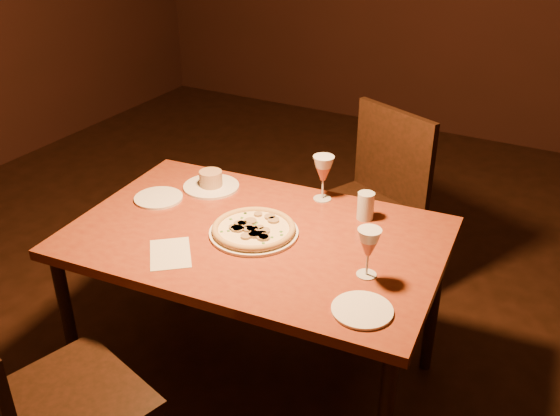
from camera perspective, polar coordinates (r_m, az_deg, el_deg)
The scene contains 11 objects.
dining_table at distance 2.37m, azimuth -2.18°, elevation -3.68°, with size 1.44×0.99×0.74m.
chair_near at distance 2.06m, azimuth -21.26°, elevation -16.75°, with size 0.56×0.56×0.94m.
chair_far at distance 3.01m, azimuth 8.19°, elevation 0.71°, with size 0.62×0.62×0.97m.
pizza_plate at distance 2.32m, azimuth -2.42°, elevation -1.96°, with size 0.33×0.33×0.04m.
ramekin_saucer at distance 2.68m, azimuth -6.33°, elevation 2.34°, with size 0.24×0.24×0.08m.
wine_glass_far at distance 2.54m, azimuth 3.96°, elevation 2.74°, with size 0.09×0.09×0.19m, color #A35644, non-canonical shape.
wine_glass_right at distance 2.07m, azimuth 8.05°, elevation -4.07°, with size 0.08×0.08×0.18m, color #A35644, non-canonical shape.
water_tumbler at distance 2.43m, azimuth 7.84°, elevation 0.20°, with size 0.07×0.07×0.11m, color #B4C0C5.
side_plate_left at distance 2.62m, azimuth -11.05°, elevation 0.91°, with size 0.20×0.20×0.01m, color silver.
side_plate_near at distance 1.95m, azimuth 7.52°, elevation -9.23°, with size 0.19×0.19×0.01m, color silver.
menu_card at distance 2.24m, azimuth -10.00°, elevation -4.12°, with size 0.14×0.21×0.00m, color beige.
Camera 1 is at (0.88, -1.50, 1.92)m, focal length 40.00 mm.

